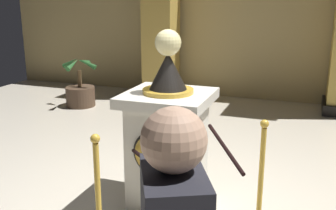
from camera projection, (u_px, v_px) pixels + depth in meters
name	position (u px, v px, depth m)	size (l,w,h in m)	color
ground_plane	(176.00, 208.00, 4.05)	(11.77, 11.77, 0.00)	beige
back_wall	(256.00, 3.00, 8.07)	(11.77, 0.16, 3.98)	tan
pedestal_clock	(168.00, 138.00, 3.99)	(0.84, 0.84, 1.80)	silver
stanchion_near	(99.00, 209.00, 3.34)	(0.24, 0.24, 1.03)	gold
stanchion_far	(260.00, 187.00, 3.74)	(0.24, 0.24, 1.02)	gold
velvet_rope	(185.00, 152.00, 3.42)	(1.09, 1.09, 0.22)	black
column_left	(161.00, 8.00, 8.23)	(0.76, 0.76, 3.82)	black
potted_palm_left	(80.00, 93.00, 7.84)	(0.76, 0.76, 1.00)	#4C3828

